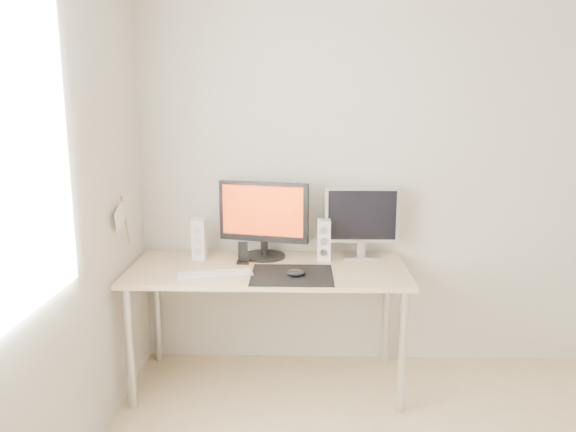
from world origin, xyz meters
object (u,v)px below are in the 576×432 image
object	(u,v)px
mouse	(296,273)
speaker_left	(199,239)
keyboard	(214,274)
desk	(268,280)
speaker_right	(324,240)
main_monitor	(264,217)
second_monitor	(362,219)
phone_dock	(243,257)

from	to	relation	value
mouse	speaker_left	size ratio (longest dim) A/B	0.42
keyboard	desk	bearing A→B (deg)	30.31
speaker_left	keyboard	bearing A→B (deg)	-66.50
mouse	speaker_right	xyz separation A→B (m)	(0.16, 0.34, 0.10)
main_monitor	speaker_right	xyz separation A→B (m)	(0.36, -0.04, -0.13)
mouse	speaker_left	xyz separation A→B (m)	(-0.59, 0.34, 0.10)
second_monitor	speaker_right	world-z (taller)	second_monitor
mouse	keyboard	world-z (taller)	mouse
mouse	speaker_left	distance (m)	0.69
speaker_left	main_monitor	bearing A→B (deg)	5.58
main_monitor	keyboard	xyz separation A→B (m)	(-0.25, -0.36, -0.25)
main_monitor	speaker_right	size ratio (longest dim) A/B	2.22
second_monitor	speaker_right	xyz separation A→B (m)	(-0.23, -0.07, -0.12)
main_monitor	phone_dock	bearing A→B (deg)	-132.62
mouse	main_monitor	xyz separation A→B (m)	(-0.20, 0.38, 0.23)
desk	speaker_left	distance (m)	0.50
second_monitor	phone_dock	xyz separation A→B (m)	(-0.71, -0.16, -0.20)
mouse	speaker_right	distance (m)	0.39
speaker_left	speaker_right	distance (m)	0.75
mouse	second_monitor	xyz separation A→B (m)	(0.39, 0.41, 0.22)
speaker_left	keyboard	world-z (taller)	speaker_left
mouse	phone_dock	xyz separation A→B (m)	(-0.31, 0.25, 0.02)
phone_dock	second_monitor	bearing A→B (deg)	12.54
speaker_left	speaker_right	xyz separation A→B (m)	(0.75, 0.00, 0.00)
mouse	second_monitor	size ratio (longest dim) A/B	0.23
main_monitor	phone_dock	world-z (taller)	main_monitor
main_monitor	speaker_right	world-z (taller)	main_monitor
speaker_left	phone_dock	size ratio (longest dim) A/B	1.90
second_monitor	keyboard	size ratio (longest dim) A/B	1.03
mouse	speaker_right	size ratio (longest dim) A/B	0.42
second_monitor	speaker_left	size ratio (longest dim) A/B	1.83
mouse	second_monitor	bearing A→B (deg)	46.07
keyboard	main_monitor	bearing A→B (deg)	55.41
second_monitor	speaker_left	world-z (taller)	second_monitor
mouse	second_monitor	distance (m)	0.61
speaker_left	keyboard	distance (m)	0.37
mouse	main_monitor	world-z (taller)	main_monitor
phone_dock	mouse	bearing A→B (deg)	-38.78
phone_dock	speaker_left	bearing A→B (deg)	162.40
keyboard	phone_dock	world-z (taller)	phone_dock
second_monitor	phone_dock	bearing A→B (deg)	-167.46
main_monitor	phone_dock	distance (m)	0.27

